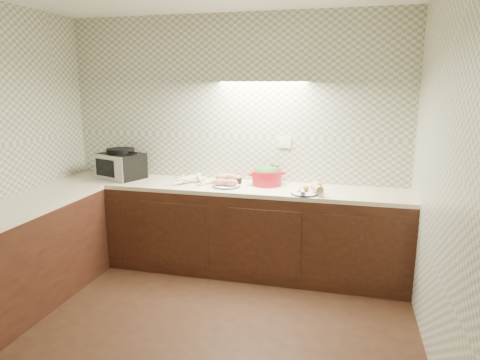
% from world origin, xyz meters
% --- Properties ---
extents(room, '(3.60, 3.60, 2.60)m').
position_xyz_m(room, '(0.00, 0.00, 1.63)').
color(room, black).
rests_on(room, ground).
extents(counter, '(3.60, 3.60, 0.90)m').
position_xyz_m(counter, '(-0.68, 0.68, 0.45)').
color(counter, black).
rests_on(counter, ground).
extents(toaster_oven, '(0.55, 0.49, 0.32)m').
position_xyz_m(toaster_oven, '(-1.20, 1.55, 1.05)').
color(toaster_oven, black).
rests_on(toaster_oven, counter).
extents(parsnip_pile, '(0.49, 0.43, 0.09)m').
position_xyz_m(parsnip_pile, '(-0.32, 1.50, 0.94)').
color(parsnip_pile, '#EDE8BC').
rests_on(parsnip_pile, counter).
extents(sweet_potato_plate, '(0.28, 0.28, 0.13)m').
position_xyz_m(sweet_potato_plate, '(0.02, 1.45, 0.95)').
color(sweet_potato_plate, '#121F40').
rests_on(sweet_potato_plate, counter).
extents(onion_bowl, '(0.14, 0.14, 0.11)m').
position_xyz_m(onion_bowl, '(0.06, 1.62, 0.94)').
color(onion_bowl, black).
rests_on(onion_bowl, counter).
extents(dutch_oven, '(0.40, 0.40, 0.21)m').
position_xyz_m(dutch_oven, '(0.40, 1.62, 1.00)').
color(dutch_oven, '#AD1121').
rests_on(dutch_oven, counter).
extents(veg_plate, '(0.32, 0.31, 0.12)m').
position_xyz_m(veg_plate, '(0.86, 1.35, 0.94)').
color(veg_plate, '#121F40').
rests_on(veg_plate, counter).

